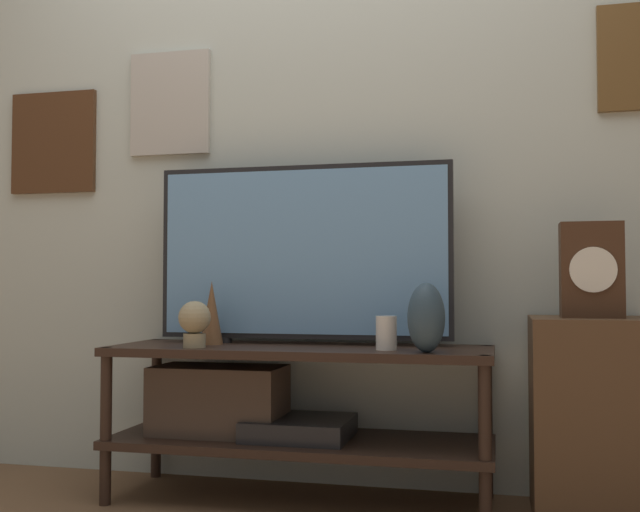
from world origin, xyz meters
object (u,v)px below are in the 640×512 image
object	(u,v)px
vase_urn_stoneware	(426,318)
candle_jar	(386,333)
decorative_bust	(195,321)
mantel_clock	(591,270)
television	(303,252)
vase_slim_bronze	(212,313)

from	to	relation	value
vase_urn_stoneware	candle_jar	size ratio (longest dim) A/B	1.97
vase_urn_stoneware	decorative_bust	size ratio (longest dim) A/B	1.38
decorative_bust	mantel_clock	world-z (taller)	mantel_clock
mantel_clock	candle_jar	bearing A→B (deg)	-173.49
vase_urn_stoneware	decorative_bust	distance (m)	0.80
candle_jar	mantel_clock	distance (m)	0.70
vase_urn_stoneware	mantel_clock	size ratio (longest dim) A/B	0.72
television	vase_urn_stoneware	xyz separation A→B (m)	(0.48, -0.25, -0.23)
vase_urn_stoneware	television	bearing A→B (deg)	152.65
vase_slim_bronze	vase_urn_stoneware	distance (m)	0.82
vase_slim_bronze	decorative_bust	size ratio (longest dim) A/B	1.43
decorative_bust	television	bearing A→B (deg)	35.57
television	vase_slim_bronze	world-z (taller)	television
candle_jar	vase_urn_stoneware	bearing A→B (deg)	-25.83
vase_urn_stoneware	mantel_clock	xyz separation A→B (m)	(0.52, 0.14, 0.15)
vase_slim_bronze	vase_urn_stoneware	bearing A→B (deg)	-11.64
television	decorative_bust	xyz separation A→B (m)	(-0.33, -0.23, -0.25)
vase_slim_bronze	mantel_clock	xyz separation A→B (m)	(1.32, -0.02, 0.15)
candle_jar	vase_slim_bronze	bearing A→B (deg)	171.61
decorative_bust	candle_jar	bearing A→B (deg)	4.76
vase_slim_bronze	candle_jar	world-z (taller)	vase_slim_bronze
vase_slim_bronze	candle_jar	size ratio (longest dim) A/B	2.04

